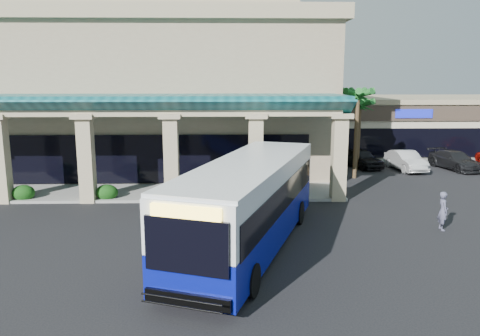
{
  "coord_description": "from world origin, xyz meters",
  "views": [
    {
      "loc": [
        -0.01,
        -19.47,
        6.54
      ],
      "look_at": [
        0.61,
        3.25,
        2.2
      ],
      "focal_mm": 35.0,
      "sensor_mm": 36.0,
      "label": 1
    }
  ],
  "objects_px": {
    "car_silver": "(361,158)",
    "car_white": "(406,161)",
    "transit_bus": "(249,205)",
    "pedestrian": "(443,211)",
    "car_red": "(455,160)"
  },
  "relations": [
    {
      "from": "car_silver",
      "to": "car_white",
      "type": "bearing_deg",
      "value": -40.18
    },
    {
      "from": "transit_bus",
      "to": "pedestrian",
      "type": "relative_size",
      "value": 7.17
    },
    {
      "from": "pedestrian",
      "to": "car_red",
      "type": "distance_m",
      "value": 15.64
    },
    {
      "from": "pedestrian",
      "to": "transit_bus",
      "type": "bearing_deg",
      "value": 106.64
    },
    {
      "from": "pedestrian",
      "to": "car_white",
      "type": "bearing_deg",
      "value": -10.81
    },
    {
      "from": "car_silver",
      "to": "car_white",
      "type": "xyz_separation_m",
      "value": [
        2.91,
        -1.21,
        0.0
      ]
    },
    {
      "from": "transit_bus",
      "to": "car_silver",
      "type": "xyz_separation_m",
      "value": [
        9.19,
        16.75,
        -1.02
      ]
    },
    {
      "from": "pedestrian",
      "to": "car_white",
      "type": "xyz_separation_m",
      "value": [
        3.51,
        13.56,
        -0.15
      ]
    },
    {
      "from": "car_white",
      "to": "transit_bus",
      "type": "bearing_deg",
      "value": -133.16
    },
    {
      "from": "pedestrian",
      "to": "car_silver",
      "type": "xyz_separation_m",
      "value": [
        0.6,
        14.77,
        -0.15
      ]
    },
    {
      "from": "car_silver",
      "to": "car_white",
      "type": "relative_size",
      "value": 0.96
    },
    {
      "from": "car_red",
      "to": "car_white",
      "type": "bearing_deg",
      "value": 171.56
    },
    {
      "from": "transit_bus",
      "to": "car_red",
      "type": "bearing_deg",
      "value": 64.26
    },
    {
      "from": "transit_bus",
      "to": "car_white",
      "type": "xyz_separation_m",
      "value": [
        12.1,
        15.53,
        -1.01
      ]
    },
    {
      "from": "transit_bus",
      "to": "car_white",
      "type": "height_order",
      "value": "transit_bus"
    }
  ]
}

